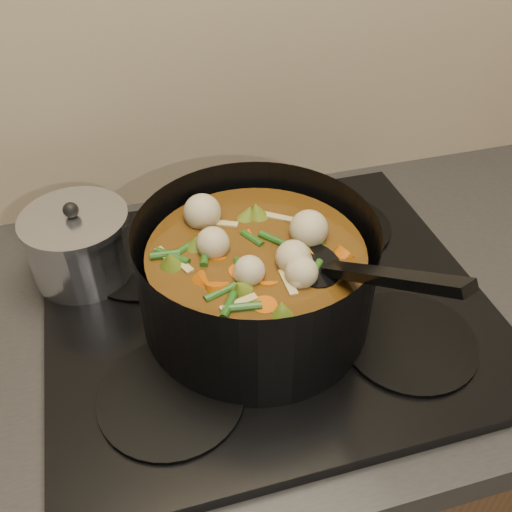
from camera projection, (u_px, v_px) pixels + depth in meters
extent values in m
cube|color=brown|center=(264.00, 475.00, 1.15)|extent=(2.60, 0.60, 0.86)
cube|color=black|center=(266.00, 321.00, 0.85)|extent=(2.64, 0.64, 0.05)
cube|color=black|center=(267.00, 304.00, 0.83)|extent=(0.62, 0.54, 0.02)
cylinder|color=black|center=(172.00, 396.00, 0.69)|extent=(0.18, 0.18, 0.01)
cylinder|color=black|center=(409.00, 341.00, 0.76)|extent=(0.18, 0.18, 0.01)
cylinder|color=black|center=(144.00, 261.00, 0.88)|extent=(0.18, 0.18, 0.01)
cylinder|color=black|center=(336.00, 227.00, 0.95)|extent=(0.18, 0.18, 0.01)
cylinder|color=black|center=(256.00, 274.00, 0.75)|extent=(0.36, 0.36, 0.15)
cylinder|color=black|center=(256.00, 312.00, 0.80)|extent=(0.31, 0.31, 0.01)
cylinder|color=#59300F|center=(256.00, 281.00, 0.76)|extent=(0.28, 0.28, 0.11)
cylinder|color=#D5610A|center=(287.00, 247.00, 0.74)|extent=(0.03, 0.03, 0.03)
cylinder|color=#D5610A|center=(275.00, 220.00, 0.78)|extent=(0.04, 0.04, 0.03)
cylinder|color=#D5610A|center=(214.00, 211.00, 0.79)|extent=(0.04, 0.04, 0.03)
cylinder|color=#D5610A|center=(211.00, 251.00, 0.73)|extent=(0.03, 0.04, 0.03)
cylinder|color=#D5610A|center=(208.00, 291.00, 0.67)|extent=(0.04, 0.04, 0.03)
cylinder|color=#D5610A|center=(265.00, 274.00, 0.70)|extent=(0.04, 0.04, 0.03)
cylinder|color=#D5610A|center=(312.00, 266.00, 0.71)|extent=(0.04, 0.04, 0.03)
cylinder|color=#D5610A|center=(322.00, 225.00, 0.77)|extent=(0.04, 0.03, 0.03)
cylinder|color=#D5610A|center=(258.00, 225.00, 0.77)|extent=(0.04, 0.04, 0.03)
cylinder|color=#D5610A|center=(204.00, 225.00, 0.77)|extent=(0.04, 0.04, 0.03)
cylinder|color=#D5610A|center=(224.00, 258.00, 0.72)|extent=(0.03, 0.03, 0.03)
sphere|color=#C9B68D|center=(305.00, 235.00, 0.73)|extent=(0.04, 0.04, 0.04)
sphere|color=#C9B68D|center=(250.00, 214.00, 0.77)|extent=(0.04, 0.04, 0.04)
sphere|color=#C9B68D|center=(204.00, 243.00, 0.72)|extent=(0.04, 0.04, 0.04)
sphere|color=#C9B68D|center=(246.00, 279.00, 0.67)|extent=(0.04, 0.04, 0.04)
sphere|color=#C9B68D|center=(306.00, 255.00, 0.70)|extent=(0.04, 0.04, 0.04)
sphere|color=#C9B68D|center=(279.00, 217.00, 0.76)|extent=(0.04, 0.04, 0.04)
cone|color=olive|center=(211.00, 287.00, 0.67)|extent=(0.04, 0.04, 0.04)
cone|color=olive|center=(301.00, 286.00, 0.67)|extent=(0.04, 0.04, 0.04)
cone|color=olive|center=(320.00, 233.00, 0.74)|extent=(0.04, 0.04, 0.04)
cone|color=olive|center=(254.00, 206.00, 0.79)|extent=(0.04, 0.04, 0.04)
cone|color=olive|center=(190.00, 235.00, 0.74)|extent=(0.04, 0.04, 0.04)
cone|color=olive|center=(214.00, 288.00, 0.66)|extent=(0.04, 0.04, 0.04)
cone|color=olive|center=(304.00, 285.00, 0.67)|extent=(0.04, 0.04, 0.04)
cylinder|color=#225619|center=(270.00, 228.00, 0.76)|extent=(0.01, 0.04, 0.01)
cylinder|color=#225619|center=(220.00, 206.00, 0.79)|extent=(0.04, 0.03, 0.01)
cylinder|color=#225619|center=(190.00, 241.00, 0.73)|extent=(0.04, 0.02, 0.01)
cylinder|color=#225619|center=(214.00, 272.00, 0.69)|extent=(0.03, 0.04, 0.01)
cylinder|color=#225619|center=(257.00, 274.00, 0.69)|extent=(0.03, 0.04, 0.01)
cylinder|color=#225619|center=(328.00, 284.00, 0.67)|extent=(0.04, 0.02, 0.01)
cylinder|color=#225619|center=(321.00, 238.00, 0.74)|extent=(0.04, 0.03, 0.01)
cylinder|color=#225619|center=(277.00, 220.00, 0.77)|extent=(0.01, 0.04, 0.01)
cylinder|color=#225619|center=(240.00, 228.00, 0.75)|extent=(0.04, 0.03, 0.01)
cylinder|color=#225619|center=(176.00, 238.00, 0.74)|extent=(0.04, 0.02, 0.01)
cylinder|color=#225619|center=(200.00, 278.00, 0.68)|extent=(0.03, 0.04, 0.01)
cylinder|color=#225619|center=(256.00, 285.00, 0.67)|extent=(0.03, 0.04, 0.01)
cube|color=tan|center=(196.00, 248.00, 0.72)|extent=(0.05, 0.01, 0.00)
cube|color=tan|center=(244.00, 291.00, 0.67)|extent=(0.02, 0.05, 0.00)
cube|color=tan|center=(315.00, 262.00, 0.70)|extent=(0.04, 0.03, 0.00)
cube|color=tan|center=(283.00, 217.00, 0.77)|extent=(0.04, 0.04, 0.00)
cube|color=tan|center=(210.00, 227.00, 0.76)|extent=(0.03, 0.04, 0.00)
cube|color=tan|center=(210.00, 278.00, 0.68)|extent=(0.05, 0.02, 0.00)
ellipsoid|color=black|center=(314.00, 266.00, 0.70)|extent=(0.07, 0.09, 0.01)
cube|color=black|center=(389.00, 277.00, 0.61)|extent=(0.09, 0.18, 0.11)
cylinder|color=silver|center=(81.00, 248.00, 0.84)|extent=(0.15, 0.15, 0.09)
cylinder|color=silver|center=(73.00, 220.00, 0.81)|extent=(0.15, 0.15, 0.01)
sphere|color=black|center=(71.00, 210.00, 0.79)|extent=(0.02, 0.02, 0.02)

